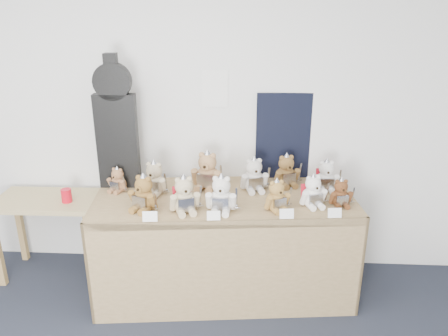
# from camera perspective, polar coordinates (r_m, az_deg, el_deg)

# --- Properties ---
(room_shell) EXTENTS (6.00, 6.00, 6.00)m
(room_shell) POSITION_cam_1_polar(r_m,az_deg,el_deg) (3.56, -1.21, 10.28)
(room_shell) COLOR silver
(room_shell) RESTS_ON floor
(display_table) EXTENTS (2.06, 1.03, 0.83)m
(display_table) POSITION_cam_1_polar(r_m,az_deg,el_deg) (3.37, 0.09, -7.01)
(display_table) COLOR olive
(display_table) RESTS_ON floor
(side_table) EXTENTS (0.86, 0.49, 0.71)m
(side_table) POSITION_cam_1_polar(r_m,az_deg,el_deg) (3.94, -21.82, -5.34)
(side_table) COLOR #9B7E53
(side_table) RESTS_ON floor
(guitar_case) EXTENTS (0.32, 0.11, 1.05)m
(guitar_case) POSITION_cam_1_polar(r_m,az_deg,el_deg) (3.50, -13.91, 5.56)
(guitar_case) COLOR black
(guitar_case) RESTS_ON display_table
(navy_board) EXTENTS (0.54, 0.06, 0.72)m
(navy_board) POSITION_cam_1_polar(r_m,az_deg,el_deg) (3.66, 8.44, 4.09)
(navy_board) COLOR black
(navy_board) RESTS_ON display_table
(red_cup) EXTENTS (0.08, 0.08, 0.11)m
(red_cup) POSITION_cam_1_polar(r_m,az_deg,el_deg) (3.75, -19.88, -3.40)
(red_cup) COLOR red
(red_cup) RESTS_ON side_table
(teddy_front_far_left) EXTENTS (0.24, 0.23, 0.30)m
(teddy_front_far_left) POSITION_cam_1_polar(r_m,az_deg,el_deg) (3.16, -10.44, -3.41)
(teddy_front_far_left) COLOR brown
(teddy_front_far_left) RESTS_ON display_table
(teddy_front_left) EXTENTS (0.25, 0.23, 0.30)m
(teddy_front_left) POSITION_cam_1_polar(r_m,az_deg,el_deg) (3.09, -5.21, -3.66)
(teddy_front_left) COLOR tan
(teddy_front_left) RESTS_ON display_table
(teddy_front_centre) EXTENTS (0.25, 0.20, 0.30)m
(teddy_front_centre) POSITION_cam_1_polar(r_m,az_deg,el_deg) (3.09, -0.36, -3.60)
(teddy_front_centre) COLOR silver
(teddy_front_centre) RESTS_ON display_table
(teddy_front_right) EXTENTS (0.21, 0.20, 0.26)m
(teddy_front_right) POSITION_cam_1_polar(r_m,az_deg,el_deg) (3.14, 6.90, -3.72)
(teddy_front_right) COLOR olive
(teddy_front_right) RESTS_ON display_table
(teddy_front_far_right) EXTENTS (0.22, 0.21, 0.27)m
(teddy_front_far_right) POSITION_cam_1_polar(r_m,az_deg,el_deg) (3.24, 11.53, -3.11)
(teddy_front_far_right) COLOR white
(teddy_front_far_right) RESTS_ON display_table
(teddy_front_end) EXTENTS (0.19, 0.16, 0.23)m
(teddy_front_end) POSITION_cam_1_polar(r_m,az_deg,el_deg) (3.30, 15.00, -3.25)
(teddy_front_end) COLOR brown
(teddy_front_end) RESTS_ON display_table
(teddy_back_left) EXTENTS (0.24, 0.21, 0.29)m
(teddy_back_left) POSITION_cam_1_polar(r_m,az_deg,el_deg) (3.41, -9.10, -1.49)
(teddy_back_left) COLOR #BFAD8B
(teddy_back_left) RESTS_ON display_table
(teddy_back_centre_left) EXTENTS (0.28, 0.25, 0.34)m
(teddy_back_centre_left) POSITION_cam_1_polar(r_m,az_deg,el_deg) (3.47, -2.20, -0.54)
(teddy_back_centre_left) COLOR #A97F54
(teddy_back_centre_left) RESTS_ON display_table
(teddy_back_centre_right) EXTENTS (0.25, 0.22, 0.30)m
(teddy_back_centre_right) POSITION_cam_1_polar(r_m,az_deg,el_deg) (3.44, 3.94, -1.03)
(teddy_back_centre_right) COLOR beige
(teddy_back_centre_right) RESTS_ON display_table
(teddy_back_right) EXTENTS (0.24, 0.23, 0.29)m
(teddy_back_right) POSITION_cam_1_polar(r_m,az_deg,el_deg) (3.56, 8.14, -0.49)
(teddy_back_right) COLOR brown
(teddy_back_right) RESTS_ON display_table
(teddy_back_end) EXTENTS (0.23, 0.19, 0.28)m
(teddy_back_end) POSITION_cam_1_polar(r_m,az_deg,el_deg) (3.54, 13.17, -1.12)
(teddy_back_end) COLOR silver
(teddy_back_end) RESTS_ON display_table
(teddy_back_far_left) EXTENTS (0.18, 0.17, 0.22)m
(teddy_back_far_left) POSITION_cam_1_polar(r_m,az_deg,el_deg) (3.53, -13.72, -1.61)
(teddy_back_far_left) COLOR #916543
(teddy_back_far_left) RESTS_ON display_table
(entry_card_a) EXTENTS (0.10, 0.03, 0.07)m
(entry_card_a) POSITION_cam_1_polar(r_m,az_deg,el_deg) (3.01, -9.65, -6.26)
(entry_card_a) COLOR white
(entry_card_a) RESTS_ON display_table
(entry_card_b) EXTENTS (0.09, 0.03, 0.07)m
(entry_card_b) POSITION_cam_1_polar(r_m,az_deg,el_deg) (2.99, -1.37, -6.24)
(entry_card_b) COLOR white
(entry_card_b) RESTS_ON display_table
(entry_card_c) EXTENTS (0.10, 0.03, 0.07)m
(entry_card_c) POSITION_cam_1_polar(r_m,az_deg,el_deg) (3.04, 8.19, -5.94)
(entry_card_c) COLOR white
(entry_card_c) RESTS_ON display_table
(entry_card_d) EXTENTS (0.10, 0.03, 0.07)m
(entry_card_d) POSITION_cam_1_polar(r_m,az_deg,el_deg) (3.12, 14.27, -5.71)
(entry_card_d) COLOR white
(entry_card_d) RESTS_ON display_table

